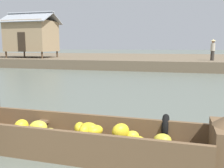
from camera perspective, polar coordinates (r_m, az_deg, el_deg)
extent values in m
plane|color=#596056|center=(10.42, 3.82, -1.71)|extent=(300.00, 300.00, 0.00)
cube|color=brown|center=(28.50, 11.37, 5.56)|extent=(160.00, 20.00, 0.79)
cube|color=brown|center=(4.60, -7.83, -14.70)|extent=(4.45, 1.10, 0.12)
cube|color=brown|center=(4.93, -5.56, -9.54)|extent=(4.44, 0.11, 0.44)
cube|color=brown|center=(4.08, -10.77, -13.62)|extent=(4.44, 0.11, 0.44)
cube|color=brown|center=(4.93, -18.20, -9.66)|extent=(0.21, 0.96, 0.05)
torus|color=black|center=(4.72, 12.37, -9.97)|extent=(0.12, 0.52, 0.52)
ellipsoid|color=yellow|center=(4.42, -5.39, -10.29)|extent=(0.35, 0.25, 0.22)
ellipsoid|color=yellow|center=(4.38, -6.31, -10.84)|extent=(0.26, 0.31, 0.23)
ellipsoid|color=yellow|center=(4.83, -16.81, -9.71)|extent=(0.38, 0.31, 0.27)
ellipsoid|color=yellow|center=(4.46, -14.21, -11.37)|extent=(0.28, 0.20, 0.23)
ellipsoid|color=yellow|center=(4.33, 4.72, -12.09)|extent=(0.31, 0.29, 0.20)
ellipsoid|color=yellow|center=(4.02, 5.87, -13.61)|extent=(0.36, 0.27, 0.24)
ellipsoid|color=gold|center=(5.00, -16.90, -9.57)|extent=(0.37, 0.37, 0.22)
ellipsoid|color=yellow|center=(4.39, -4.04, -10.78)|extent=(0.37, 0.39, 0.19)
ellipsoid|color=yellow|center=(4.60, -7.61, -10.15)|extent=(0.23, 0.29, 0.22)
ellipsoid|color=gold|center=(4.33, 11.71, -12.66)|extent=(0.32, 0.27, 0.21)
ellipsoid|color=yellow|center=(4.23, 2.01, -11.01)|extent=(0.38, 0.39, 0.28)
ellipsoid|color=yellow|center=(4.80, -20.35, -10.46)|extent=(0.29, 0.29, 0.21)
ellipsoid|color=yellow|center=(4.98, -20.38, -9.21)|extent=(0.31, 0.34, 0.26)
cylinder|color=#4C3826|center=(26.03, -23.46, 6.29)|extent=(0.16, 0.16, 0.62)
cylinder|color=#4C3826|center=(23.76, -16.00, 6.50)|extent=(0.16, 0.16, 0.62)
cylinder|color=#4C3826|center=(28.36, -19.76, 6.63)|extent=(0.16, 0.16, 0.62)
cylinder|color=#4C3826|center=(26.29, -12.68, 6.81)|extent=(0.16, 0.16, 0.62)
cube|color=#9E8460|center=(26.05, -18.23, 10.50)|extent=(4.34, 3.32, 2.96)
cube|color=#2D2319|center=(24.65, -20.35, 9.18)|extent=(0.80, 0.04, 1.80)
cube|color=#9399A0|center=(25.50, -19.49, 14.52)|extent=(5.04, 2.14, 1.13)
cube|color=#9399A0|center=(26.87, -17.41, 14.30)|extent=(5.04, 2.14, 1.13)
cylinder|color=#332D28|center=(20.99, 22.36, 6.12)|extent=(0.28, 0.28, 0.75)
cylinder|color=#B7AD99|center=(20.98, 22.47, 7.96)|extent=(0.34, 0.34, 0.60)
sphere|color=#9E7556|center=(20.99, 22.54, 9.10)|extent=(0.22, 0.22, 0.22)
cone|color=tan|center=(20.99, 22.56, 9.43)|extent=(0.44, 0.44, 0.14)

